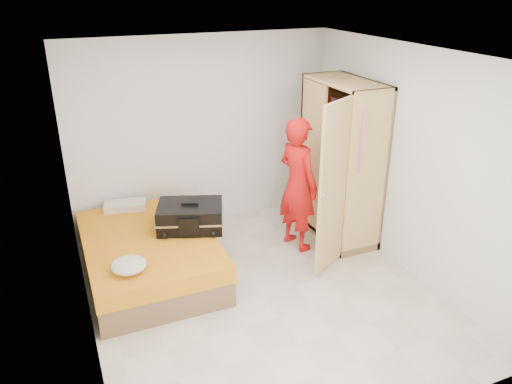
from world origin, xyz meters
name	(u,v)px	position (x,y,z in m)	size (l,w,h in m)	color
room	(263,186)	(0.00, 0.00, 1.30)	(4.00, 4.02, 2.60)	beige
bed	(149,255)	(-1.05, 0.90, 0.25)	(1.42, 2.02, 0.50)	brown
wardrobe	(340,167)	(1.46, 0.84, 1.00)	(1.10, 1.47, 2.10)	tan
person	(298,184)	(0.85, 0.85, 0.86)	(0.63, 0.41, 1.72)	red
suitcase	(190,216)	(-0.53, 0.92, 0.65)	(0.91, 0.78, 0.33)	black
round_cushion	(129,265)	(-1.37, 0.24, 0.57)	(0.36, 0.36, 0.14)	silver
pillow	(125,206)	(-1.16, 1.75, 0.55)	(0.52, 0.26, 0.09)	silver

